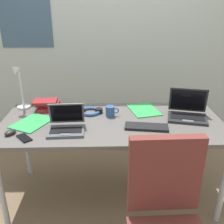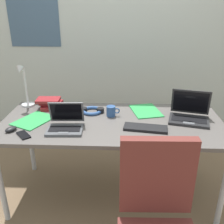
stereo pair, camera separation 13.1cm
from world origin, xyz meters
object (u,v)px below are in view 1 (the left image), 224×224
Objects in this scene: headphones at (90,111)px; book_stack at (47,105)px; pill_bottle at (191,101)px; paper_folder_mid_desk at (144,110)px; desk_lamp at (20,88)px; coffee_mug at (110,111)px; cell_phone at (24,138)px; external_keyboard at (146,127)px; paper_folder_far_corner at (32,123)px; laptop_near_lamp at (66,126)px; computer_mouse at (10,132)px; laptop_mid_desk at (187,112)px.

book_stack reaches higher than headphones.
pill_bottle is 0.25× the size of paper_folder_mid_desk.
coffee_mug is at bearing -12.49° from desk_lamp.
cell_phone is at bearing -96.17° from book_stack.
paper_folder_mid_desk is at bearing 93.80° from external_keyboard.
headphones reaches higher than external_keyboard.
paper_folder_far_corner is 0.96m from paper_folder_mid_desk.
laptop_near_lamp is 1.29× the size of headphones.
pill_bottle is (1.50, 0.55, 0.02)m from computer_mouse.
cell_phone is at bearing -134.82° from headphones.
paper_folder_far_corner is at bearing 92.18° from computer_mouse.
cell_phone is (-0.89, -0.14, -0.01)m from external_keyboard.
laptop_mid_desk is at bearing -8.84° from desk_lamp.
laptop_near_lamp is 1.20m from pill_bottle.
cell_phone is 0.59× the size of book_stack.
computer_mouse is at bearing -145.66° from headphones.
paper_folder_mid_desk is 0.33m from coffee_mug.
coffee_mug is (0.79, -0.17, -0.15)m from desk_lamp.
laptop_near_lamp is 0.89× the size of paper_folder_far_corner.
headphones is at bearing 153.75° from external_keyboard.
headphones is at bearing 171.52° from laptop_mid_desk.
external_keyboard is 0.36m from coffee_mug.
laptop_mid_desk is at bearing -4.24° from coffee_mug.
laptop_mid_desk reaches higher than paper_folder_far_corner.
desk_lamp reaches higher than book_stack.
desk_lamp is at bearing 136.11° from laptop_near_lamp.
paper_folder_far_corner is at bearing 51.20° from cell_phone.
coffee_mug is (-0.27, 0.23, 0.03)m from external_keyboard.
coffee_mug reaches higher than headphones.
laptop_mid_desk is at bearing -112.70° from pill_bottle.
coffee_mug reaches higher than paper_folder_mid_desk.
laptop_mid_desk is 2.67× the size of cell_phone.
paper_folder_mid_desk is at bearing -2.45° from book_stack.
computer_mouse reaches higher than external_keyboard.
laptop_near_lamp is 1.00m from laptop_mid_desk.
computer_mouse is (-1.38, -0.26, -0.03)m from laptop_mid_desk.
external_keyboard is at bearing 2.43° from laptop_near_lamp.
book_stack is 0.87m from paper_folder_mid_desk.
book_stack is (-1.21, 0.20, -0.00)m from laptop_mid_desk.
paper_folder_far_corner is at bearing -156.61° from headphones.
desk_lamp reaches higher than headphones.
desk_lamp is 1.21× the size of external_keyboard.
headphones is at bearing -11.62° from book_stack.
external_keyboard reaches higher than paper_folder_mid_desk.
book_stack is 0.58m from coffee_mug.
headphones is at bearing 4.67° from cell_phone.
computer_mouse is (-1.01, -0.08, 0.01)m from external_keyboard.
computer_mouse is 1.59m from pill_bottle.
desk_lamp reaches higher than external_keyboard.
desk_lamp is 3.54× the size of coffee_mug.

